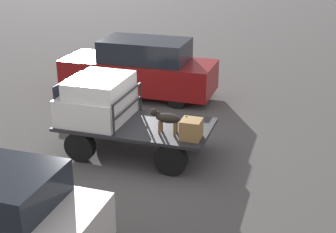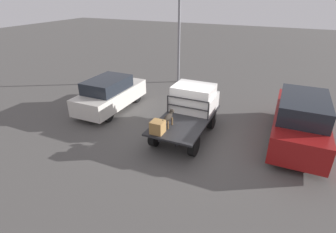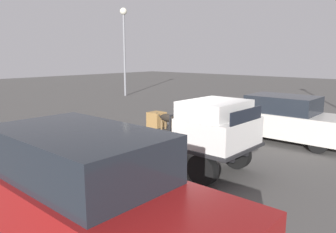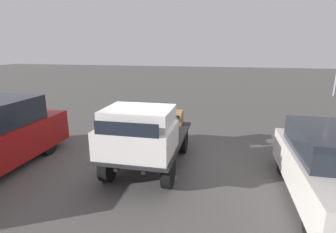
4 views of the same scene
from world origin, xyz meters
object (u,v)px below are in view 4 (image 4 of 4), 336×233
Objects in this scene: flatbed_truck at (150,146)px; dog at (168,118)px; cargo_crate at (176,118)px; parked_sedan at (333,168)px.

flatbed_truck is 1.13m from dog.
flatbed_truck is at bearing -1.62° from dog.
parked_sedan is (2.59, 3.98, -0.23)m from cargo_crate.
parked_sedan is at bearing 84.52° from dog.
parked_sedan reaches higher than flatbed_truck.
dog is (-0.88, 0.34, 0.61)m from flatbed_truck.
parked_sedan reaches higher than cargo_crate.
cargo_crate is 4.75m from parked_sedan.
dog is at bearing -11.78° from cargo_crate.
flatbed_truck is 8.08× the size of cargo_crate.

